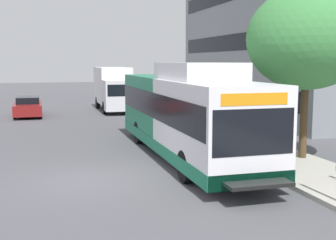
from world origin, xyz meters
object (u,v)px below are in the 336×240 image
(parked_car_far_lane, at_px, (28,107))
(box_truck_background, at_px, (114,88))
(transit_bus, at_px, (185,113))
(street_tree_near_stop, at_px, (307,39))

(parked_car_far_lane, height_order, box_truck_background, box_truck_background)
(transit_bus, distance_m, box_truck_background, 17.18)
(transit_bus, distance_m, street_tree_near_stop, 5.21)
(transit_bus, distance_m, parked_car_far_lane, 16.48)
(transit_bus, xyz_separation_m, parked_car_far_lane, (-6.23, 15.22, -1.04))
(transit_bus, height_order, street_tree_near_stop, street_tree_near_stop)
(transit_bus, bearing_deg, parked_car_far_lane, 112.27)
(street_tree_near_stop, relative_size, box_truck_background, 0.89)
(street_tree_near_stop, xyz_separation_m, box_truck_background, (-3.99, 19.10, -2.76))
(parked_car_far_lane, xyz_separation_m, box_truck_background, (6.20, 1.97, 1.08))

